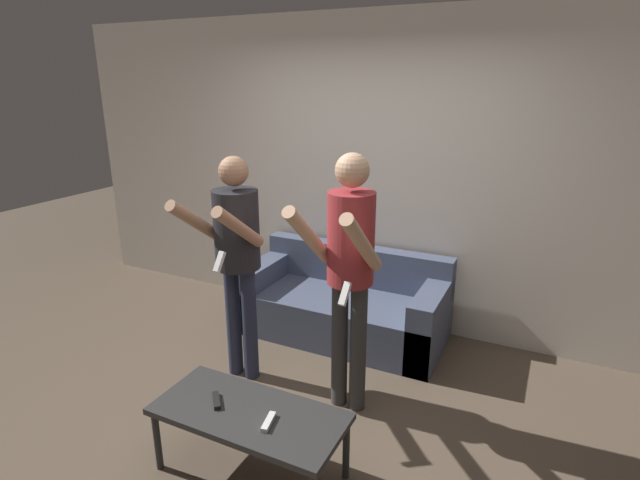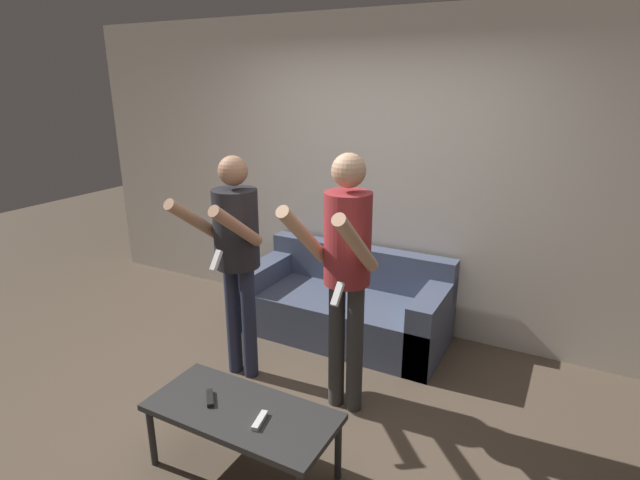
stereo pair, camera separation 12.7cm
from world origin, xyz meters
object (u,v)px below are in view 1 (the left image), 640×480
at_px(coffee_table, 249,417).
at_px(remote_far, 216,400).
at_px(couch, 344,306).
at_px(person_standing_left, 236,246).
at_px(remote_near, 269,422).
at_px(person_standing_right, 349,260).

bearing_deg(coffee_table, remote_far, -175.99).
bearing_deg(remote_far, couch, 89.20).
xyz_separation_m(person_standing_left, coffee_table, (0.62, -0.81, -0.66)).
bearing_deg(couch, coffee_table, -84.00).
bearing_deg(remote_near, couch, 100.67).
distance_m(person_standing_right, remote_near, 1.07).
xyz_separation_m(person_standing_left, remote_near, (0.77, -0.85, -0.61)).
relative_size(couch, coffee_table, 1.61).
xyz_separation_m(coffee_table, remote_near, (0.15, -0.04, 0.05)).
height_order(person_standing_left, remote_near, person_standing_left).
distance_m(person_standing_left, person_standing_right, 0.86).
bearing_deg(remote_far, remote_near, -4.50).
xyz_separation_m(person_standing_right, remote_far, (-0.46, -0.82, -0.65)).
height_order(couch, coffee_table, couch).
distance_m(person_standing_right, remote_far, 1.14).
relative_size(person_standing_left, person_standing_right, 0.96).
bearing_deg(person_standing_left, coffee_table, -52.69).
bearing_deg(remote_near, person_standing_left, 132.12).
relative_size(coffee_table, remote_near, 6.98).
relative_size(couch, person_standing_left, 1.04).
bearing_deg(couch, person_standing_left, -114.58).
relative_size(person_standing_right, coffee_table, 1.62).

